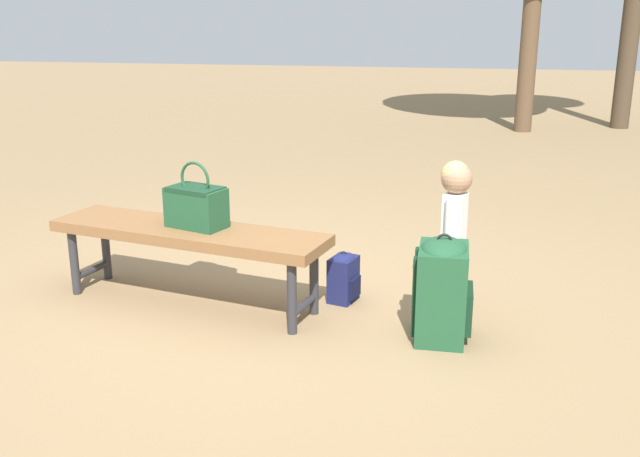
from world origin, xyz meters
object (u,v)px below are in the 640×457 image
backpack_small (344,276)px  park_bench (188,237)px  child_standing (455,212)px  backpack_large (442,287)px  handbag (196,205)px

backpack_small → park_bench: bearing=-164.3°
child_standing → backpack_small: bearing=-175.0°
backpack_large → backpack_small: backpack_large is taller
park_bench → handbag: 0.19m
park_bench → handbag: bearing=23.6°
child_standing → handbag: bearing=-169.2°
park_bench → backpack_small: size_ratio=5.52×
park_bench → backpack_large: backpack_large is taller
park_bench → handbag: size_ratio=4.47×
handbag → park_bench: bearing=-156.4°
park_bench → backpack_small: bearing=15.7°
backpack_large → park_bench: bearing=174.4°
park_bench → handbag: (0.05, 0.02, 0.18)m
backpack_large → backpack_small: (-0.58, 0.37, -0.13)m
backpack_large → backpack_small: bearing=147.0°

